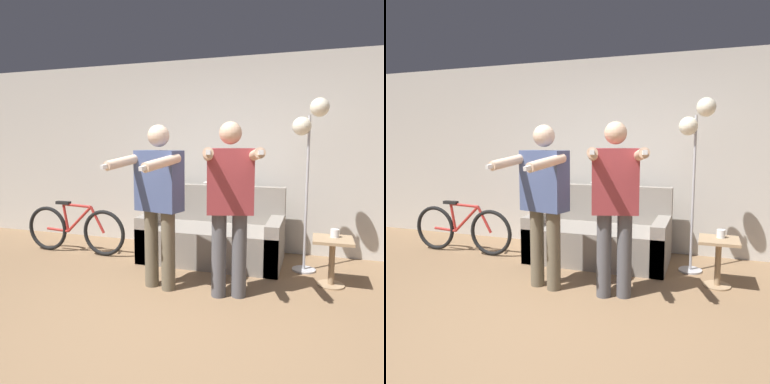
% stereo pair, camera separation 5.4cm
% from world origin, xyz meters
% --- Properties ---
extents(ground_plane, '(16.00, 16.00, 0.00)m').
position_xyz_m(ground_plane, '(0.00, 0.00, 0.00)').
color(ground_plane, '#846647').
extents(wall_back, '(10.00, 0.05, 2.60)m').
position_xyz_m(wall_back, '(0.00, 2.56, 1.30)').
color(wall_back, beige).
rests_on(wall_back, ground_plane).
extents(couch, '(1.71, 0.86, 0.91)m').
position_xyz_m(couch, '(-0.14, 1.95, 0.29)').
color(couch, gray).
rests_on(couch, ground_plane).
extents(person_left, '(0.63, 0.76, 1.64)m').
position_xyz_m(person_left, '(-0.42, 0.87, 0.95)').
color(person_left, '#6B604C').
rests_on(person_left, ground_plane).
extents(person_right, '(0.62, 0.76, 1.66)m').
position_xyz_m(person_right, '(0.31, 0.87, 0.96)').
color(person_right, '#56565B').
rests_on(person_right, ground_plane).
extents(cat, '(0.45, 0.11, 0.18)m').
position_xyz_m(cat, '(-0.10, 2.26, 1.00)').
color(cat, silver).
rests_on(cat, couch).
extents(floor_lamp, '(0.39, 0.26, 1.95)m').
position_xyz_m(floor_lamp, '(0.98, 1.87, 1.57)').
color(floor_lamp, '#B2B2B7').
rests_on(floor_lamp, ground_plane).
extents(side_table, '(0.39, 0.39, 0.50)m').
position_xyz_m(side_table, '(1.25, 1.48, 0.35)').
color(side_table, '#A38460').
rests_on(side_table, ground_plane).
extents(cup, '(0.09, 0.09, 0.08)m').
position_xyz_m(cup, '(1.27, 1.53, 0.54)').
color(cup, white).
rests_on(cup, side_table).
extents(bicycle, '(1.49, 0.07, 0.69)m').
position_xyz_m(bicycle, '(-1.97, 1.66, 0.32)').
color(bicycle, black).
rests_on(bicycle, ground_plane).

